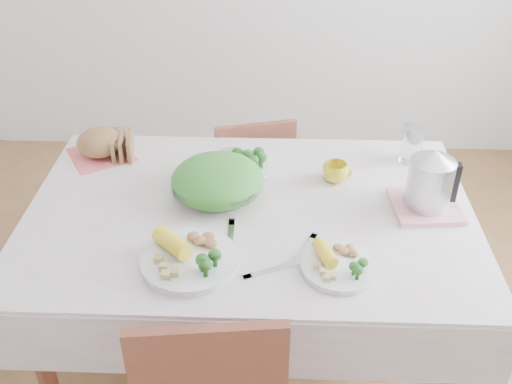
{
  "coord_description": "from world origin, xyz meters",
  "views": [
    {
      "loc": [
        0.08,
        -1.64,
        1.93
      ],
      "look_at": [
        0.02,
        0.02,
        0.82
      ],
      "focal_mm": 42.0,
      "sensor_mm": 36.0,
      "label": 1
    }
  ],
  "objects_px": {
    "salad_bowl": "(218,187)",
    "yellow_mug": "(335,172)",
    "chair_far": "(248,173)",
    "dining_table": "(250,294)",
    "dinner_plate_left": "(190,261)",
    "dinner_plate_right": "(340,267)",
    "electric_kettle": "(431,178)"
  },
  "relations": [
    {
      "from": "salad_bowl",
      "to": "yellow_mug",
      "type": "height_order",
      "value": "salad_bowl"
    },
    {
      "from": "chair_far",
      "to": "dining_table",
      "type": "bearing_deg",
      "value": 78.26
    },
    {
      "from": "dinner_plate_left",
      "to": "dinner_plate_right",
      "type": "distance_m",
      "value": 0.44
    },
    {
      "from": "chair_far",
      "to": "dinner_plate_left",
      "type": "distance_m",
      "value": 1.05
    },
    {
      "from": "yellow_mug",
      "to": "electric_kettle",
      "type": "xyz_separation_m",
      "value": [
        0.29,
        -0.16,
        0.09
      ]
    },
    {
      "from": "chair_far",
      "to": "dinner_plate_left",
      "type": "xyz_separation_m",
      "value": [
        -0.12,
        -1.0,
        0.31
      ]
    },
    {
      "from": "dining_table",
      "to": "electric_kettle",
      "type": "relative_size",
      "value": 6.74
    },
    {
      "from": "dinner_plate_left",
      "to": "salad_bowl",
      "type": "bearing_deg",
      "value": 82.24
    },
    {
      "from": "electric_kettle",
      "to": "salad_bowl",
      "type": "bearing_deg",
      "value": 177.84
    },
    {
      "from": "chair_far",
      "to": "electric_kettle",
      "type": "distance_m",
      "value": 1.02
    },
    {
      "from": "chair_far",
      "to": "salad_bowl",
      "type": "height_order",
      "value": "chair_far"
    },
    {
      "from": "dinner_plate_left",
      "to": "yellow_mug",
      "type": "distance_m",
      "value": 0.66
    },
    {
      "from": "dinner_plate_left",
      "to": "yellow_mug",
      "type": "relative_size",
      "value": 3.25
    },
    {
      "from": "dining_table",
      "to": "chair_far",
      "type": "height_order",
      "value": "chair_far"
    },
    {
      "from": "dinner_plate_right",
      "to": "electric_kettle",
      "type": "distance_m",
      "value": 0.46
    },
    {
      "from": "chair_far",
      "to": "dinner_plate_right",
      "type": "distance_m",
      "value": 1.1
    },
    {
      "from": "yellow_mug",
      "to": "dinner_plate_right",
      "type": "bearing_deg",
      "value": -92.39
    },
    {
      "from": "dinner_plate_right",
      "to": "dining_table",
      "type": "bearing_deg",
      "value": 133.37
    },
    {
      "from": "yellow_mug",
      "to": "salad_bowl",
      "type": "bearing_deg",
      "value": -164.5
    },
    {
      "from": "dining_table",
      "to": "chair_far",
      "type": "xyz_separation_m",
      "value": [
        -0.04,
        0.71,
        0.09
      ]
    },
    {
      "from": "dinner_plate_left",
      "to": "dinner_plate_right",
      "type": "relative_size",
      "value": 1.29
    },
    {
      "from": "dinner_plate_left",
      "to": "electric_kettle",
      "type": "distance_m",
      "value": 0.82
    },
    {
      "from": "dinner_plate_left",
      "to": "yellow_mug",
      "type": "bearing_deg",
      "value": 45.99
    },
    {
      "from": "salad_bowl",
      "to": "electric_kettle",
      "type": "relative_size",
      "value": 1.44
    },
    {
      "from": "chair_far",
      "to": "electric_kettle",
      "type": "relative_size",
      "value": 3.85
    },
    {
      "from": "dinner_plate_right",
      "to": "yellow_mug",
      "type": "relative_size",
      "value": 2.53
    },
    {
      "from": "dinner_plate_right",
      "to": "chair_far",
      "type": "bearing_deg",
      "value": 107.75
    },
    {
      "from": "salad_bowl",
      "to": "yellow_mug",
      "type": "relative_size",
      "value": 3.31
    },
    {
      "from": "dining_table",
      "to": "dinner_plate_right",
      "type": "distance_m",
      "value": 0.57
    },
    {
      "from": "chair_far",
      "to": "salad_bowl",
      "type": "bearing_deg",
      "value": 68.42
    },
    {
      "from": "dining_table",
      "to": "yellow_mug",
      "type": "bearing_deg",
      "value": 32.69
    },
    {
      "from": "chair_far",
      "to": "yellow_mug",
      "type": "distance_m",
      "value": 0.7
    }
  ]
}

